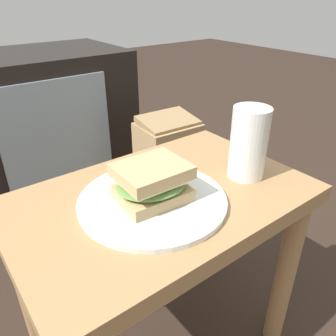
# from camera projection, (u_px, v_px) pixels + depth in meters

# --- Properties ---
(side_table) EXTENTS (0.56, 0.36, 0.46)m
(side_table) POSITION_uv_depth(u_px,v_px,m) (162.00, 232.00, 0.67)
(side_table) COLOR #A37A4C
(side_table) RESTS_ON ground
(tv_cabinet) EXTENTS (0.96, 0.46, 0.58)m
(tv_cabinet) POSITION_uv_depth(u_px,v_px,m) (9.00, 131.00, 1.34)
(tv_cabinet) COLOR black
(tv_cabinet) RESTS_ON ground
(plate) EXTENTS (0.27, 0.27, 0.01)m
(plate) POSITION_uv_depth(u_px,v_px,m) (153.00, 200.00, 0.60)
(plate) COLOR silver
(plate) RESTS_ON side_table
(sandwich_front) EXTENTS (0.14, 0.12, 0.07)m
(sandwich_front) POSITION_uv_depth(u_px,v_px,m) (152.00, 182.00, 0.58)
(sandwich_front) COLOR tan
(sandwich_front) RESTS_ON plate
(beer_glass) EXTENTS (0.07, 0.07, 0.14)m
(beer_glass) POSITION_uv_depth(u_px,v_px,m) (249.00, 144.00, 0.65)
(beer_glass) COLOR silver
(beer_glass) RESTS_ON side_table
(paper_bag) EXTENTS (0.22, 0.18, 0.40)m
(paper_bag) POSITION_uv_depth(u_px,v_px,m) (168.00, 168.00, 1.27)
(paper_bag) COLOR tan
(paper_bag) RESTS_ON ground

